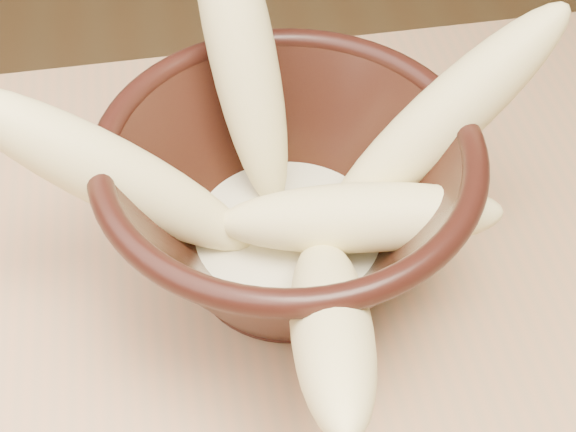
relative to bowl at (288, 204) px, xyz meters
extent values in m
cylinder|color=black|center=(0.00, 0.00, -0.06)|extent=(0.10, 0.10, 0.01)
cylinder|color=black|center=(0.00, 0.00, -0.04)|extent=(0.09, 0.09, 0.01)
torus|color=black|center=(0.00, 0.00, 0.04)|extent=(0.22, 0.22, 0.01)
cylinder|color=beige|center=(0.00, 0.00, -0.03)|extent=(0.12, 0.12, 0.02)
ellipsoid|color=#E1D585|center=(-0.01, 0.07, 0.06)|extent=(0.07, 0.14, 0.19)
ellipsoid|color=#E1D585|center=(-0.10, 0.01, 0.03)|extent=(0.18, 0.08, 0.15)
ellipsoid|color=#E1D585|center=(0.09, 0.01, 0.04)|extent=(0.17, 0.07, 0.16)
ellipsoid|color=#E1D585|center=(0.04, -0.02, 0.01)|extent=(0.17, 0.08, 0.06)
ellipsoid|color=#E1D585|center=(0.00, -0.10, 0.02)|extent=(0.07, 0.19, 0.12)
camera|label=1|loc=(-0.06, -0.32, 0.35)|focal=50.00mm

